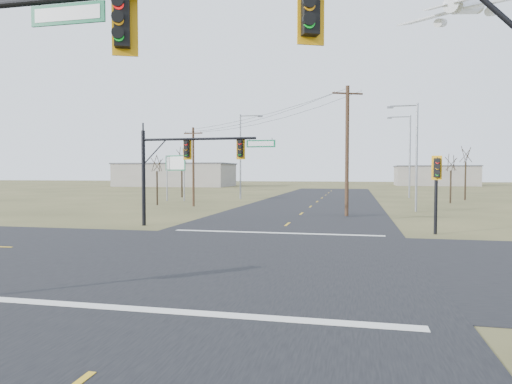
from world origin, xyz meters
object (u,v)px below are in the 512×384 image
utility_pole_near (347,149)px  bare_tree_d (466,154)px  pedestal_signal_ne (437,177)px  streetlight_c (242,152)px  mast_arm_far (191,156)px  bare_tree_a (157,163)px  mast_arm_near (335,56)px  highway_sign (175,168)px  streetlight_b (408,152)px  bare_tree_c (451,162)px  streetlight_a (414,151)px  utility_pole_far (193,165)px  bare_tree_b (182,155)px

utility_pole_near → bare_tree_d: (14.09, 24.58, 0.45)m
pedestal_signal_ne → streetlight_c: size_ratio=0.40×
mast_arm_far → bare_tree_a: bearing=119.6°
mast_arm_near → highway_sign: (-20.87, 42.75, -1.75)m
streetlight_b → bare_tree_c: (3.52, -10.37, -1.70)m
highway_sign → streetlight_c: bearing=56.8°
highway_sign → bare_tree_c: (31.75, 2.92, 0.65)m
bare_tree_d → utility_pole_near: bearing=-119.8°
mast_arm_far → bare_tree_d: bare_tree_d is taller
pedestal_signal_ne → streetlight_a: bearing=106.0°
mast_arm_far → utility_pole_far: bearing=108.7°
mast_arm_near → bare_tree_a: mast_arm_near is taller
pedestal_signal_ne → utility_pole_far: bearing=158.4°
bare_tree_a → bare_tree_b: size_ratio=0.76×
streetlight_b → bare_tree_c: 11.08m
highway_sign → bare_tree_c: bearing=21.1°
pedestal_signal_ne → utility_pole_near: utility_pole_near is taller
mast_arm_far → bare_tree_c: 34.25m
streetlight_c → bare_tree_a: size_ratio=1.95×
pedestal_signal_ne → streetlight_b: size_ratio=0.39×
mast_arm_near → pedestal_signal_ne: mast_arm_near is taller
utility_pole_near → highway_sign: 25.64m
mast_arm_near → highway_sign: bearing=92.3°
mast_arm_near → streetlight_c: bearing=82.3°
utility_pole_near → bare_tree_a: 21.59m
mast_arm_far → bare_tree_b: bare_tree_b is taller
bare_tree_a → bare_tree_b: 15.25m
streetlight_b → mast_arm_near: bearing=-101.1°
mast_arm_far → bare_tree_b: (-13.41, 32.39, 1.44)m
pedestal_signal_ne → streetlight_c: (-18.86, 30.84, 2.95)m
mast_arm_far → utility_pole_far: (-5.97, 16.76, -0.25)m
bare_tree_a → bare_tree_d: 37.69m
streetlight_a → utility_pole_near: bearing=-139.9°
mast_arm_far → bare_tree_d: size_ratio=1.24×
streetlight_b → bare_tree_b: 31.04m
utility_pole_near → bare_tree_d: 28.34m
mast_arm_far → streetlight_a: streetlight_a is taller
bare_tree_d → streetlight_a: bearing=-114.0°
utility_pole_near → bare_tree_b: (-22.98, 23.21, 0.64)m
mast_arm_far → streetlight_c: size_ratio=0.80×
mast_arm_far → bare_tree_d: bearing=54.1°
highway_sign → bare_tree_a: bearing=-68.1°
utility_pole_far → utility_pole_near: bearing=-26.0°
pedestal_signal_ne → bare_tree_b: 43.35m
pedestal_signal_ne → highway_sign: highway_sign is taller
pedestal_signal_ne → mast_arm_near: bearing=-86.7°
bare_tree_d → streetlight_c: bearing=-172.9°
mast_arm_near → streetlight_c: (-14.03, 48.68, 0.48)m
streetlight_b → bare_tree_d: (6.48, -3.87, -0.56)m
utility_pole_far → streetlight_b: 31.25m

